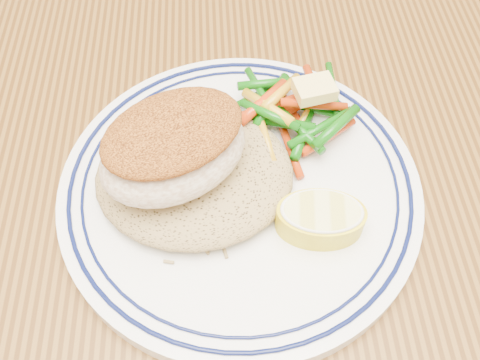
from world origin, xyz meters
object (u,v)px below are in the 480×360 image
dining_table (231,224)px  fish_fillet (173,148)px  lemon_wedge (320,218)px  rice_pilaf (194,172)px  vegetable_pile (293,110)px  plate (240,188)px

dining_table → fish_fillet: 0.16m
dining_table → lemon_wedge: (0.06, -0.07, 0.12)m
fish_fillet → rice_pilaf: bearing=17.8°
vegetable_pile → dining_table: bearing=-153.5°
rice_pilaf → vegetable_pile: bearing=34.9°
dining_table → lemon_wedge: bearing=-50.3°
lemon_wedge → dining_table: bearing=129.7°
rice_pilaf → vegetable_pile: (0.08, 0.05, 0.00)m
fish_fillet → vegetable_pile: fish_fillet is taller
dining_table → fish_fillet: bearing=-139.5°
fish_fillet → vegetable_pile: (0.09, 0.06, -0.03)m
fish_fillet → lemon_wedge: bearing=-22.2°
lemon_wedge → vegetable_pile: bearing=94.6°
plate → vegetable_pile: bearing=52.0°
plate → lemon_wedge: size_ratio=4.15×
dining_table → fish_fillet: size_ratio=12.16×
vegetable_pile → fish_fillet: bearing=-147.1°
plate → dining_table: bearing=102.1°
plate → rice_pilaf: size_ratio=1.86×
rice_pilaf → fish_fillet: (-0.01, -0.00, 0.03)m
fish_fillet → lemon_wedge: fish_fillet is taller
plate → rice_pilaf: (-0.03, 0.00, 0.02)m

